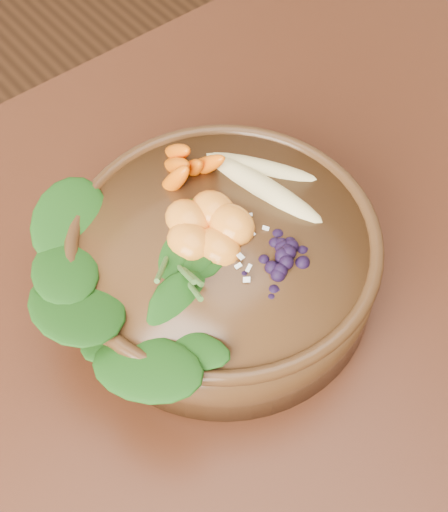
{
  "coord_description": "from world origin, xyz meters",
  "views": [
    {
      "loc": [
        -0.38,
        -0.18,
        1.3
      ],
      "look_at": [
        -0.15,
        0.1,
        0.8
      ],
      "focal_mm": 50.0,
      "sensor_mm": 36.0,
      "label": 1
    }
  ],
  "objects": [
    {
      "name": "kale_heap",
      "position": [
        -0.21,
        0.14,
        0.84
      ],
      "size": [
        0.22,
        0.21,
        0.04
      ],
      "primitive_type": null,
      "rotation": [
        0.0,
        0.0,
        0.38
      ],
      "color": "#1B4C12",
      "rests_on": "stoneware_bowl"
    },
    {
      "name": "blueberry_pile",
      "position": [
        -0.13,
        0.05,
        0.84
      ],
      "size": [
        0.15,
        0.13,
        0.04
      ],
      "primitive_type": null,
      "rotation": [
        0.0,
        0.0,
        0.38
      ],
      "color": "black",
      "rests_on": "stoneware_bowl"
    },
    {
      "name": "dining_table",
      "position": [
        0.0,
        0.0,
        0.66
      ],
      "size": [
        1.6,
        0.9,
        0.75
      ],
      "color": "#331C0C",
      "rests_on": "ground"
    },
    {
      "name": "banana_halves",
      "position": [
        -0.08,
        0.14,
        0.84
      ],
      "size": [
        0.1,
        0.15,
        0.03
      ],
      "rotation": [
        0.0,
        0.0,
        0.38
      ],
      "color": "#E0CC84",
      "rests_on": "stoneware_bowl"
    },
    {
      "name": "stoneware_bowl",
      "position": [
        -0.15,
        0.1,
        0.79
      ],
      "size": [
        0.35,
        0.35,
        0.07
      ],
      "primitive_type": "cylinder",
      "rotation": [
        0.0,
        0.0,
        0.38
      ],
      "color": "#4D2D15",
      "rests_on": "dining_table"
    },
    {
      "name": "ground",
      "position": [
        0.0,
        0.0,
        0.0
      ],
      "size": [
        4.0,
        4.0,
        0.0
      ],
      "primitive_type": "plane",
      "color": "#381E0F",
      "rests_on": "ground"
    },
    {
      "name": "coconut_flakes",
      "position": [
        -0.14,
        0.09,
        0.83
      ],
      "size": [
        0.1,
        0.09,
        0.01
      ],
      "primitive_type": null,
      "rotation": [
        0.0,
        0.0,
        0.38
      ],
      "color": "white",
      "rests_on": "stoneware_bowl"
    },
    {
      "name": "carrot_cluster",
      "position": [
        -0.14,
        0.19,
        0.86
      ],
      "size": [
        0.07,
        0.07,
        0.07
      ],
      "primitive_type": null,
      "rotation": [
        0.0,
        0.0,
        0.38
      ],
      "color": "orange",
      "rests_on": "stoneware_bowl"
    },
    {
      "name": "mandarin_cluster",
      "position": [
        -0.16,
        0.12,
        0.84
      ],
      "size": [
        0.1,
        0.11,
        0.03
      ],
      "primitive_type": null,
      "rotation": [
        0.0,
        0.0,
        0.38
      ],
      "color": "orange",
      "rests_on": "stoneware_bowl"
    }
  ]
}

